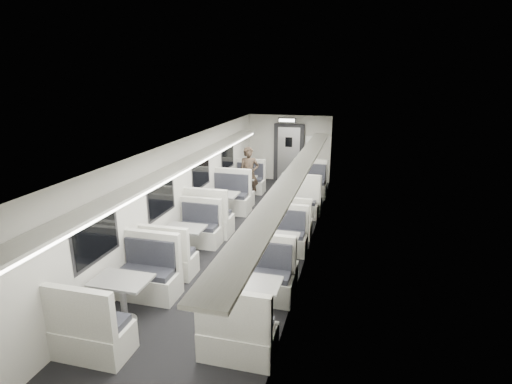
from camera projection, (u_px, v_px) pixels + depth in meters
The scene contains 19 objects.
room at pixel (243, 195), 8.98m from camera, with size 3.24×12.24×2.64m.
booth_left_a at pixel (243, 187), 12.61m from camera, with size 1.01×2.04×1.09m.
booth_left_b at pixel (220, 208), 10.59m from camera, with size 1.14×2.31×1.23m.
booth_left_c at pixel (186, 242), 8.54m from camera, with size 1.00×2.03×1.08m.
booth_left_d at pixel (123, 300), 6.33m from camera, with size 1.07×2.17×1.16m.
booth_right_a at pixel (306, 192), 12.06m from camera, with size 1.10×2.22×1.19m.
booth_right_b at pixel (296, 213), 10.38m from camera, with size 0.96×1.95×1.04m.
booth_right_c at pixel (278, 251), 8.15m from camera, with size 0.99×2.00×1.07m.
booth_right_d at pixel (252, 302), 6.28m from camera, with size 1.05×2.13×1.14m.
passenger at pixel (249, 174), 12.27m from camera, with size 0.62×0.41×1.69m, color black.
window_a at pixel (228, 156), 12.45m from camera, with size 0.02×1.18×0.84m, color black.
window_b at pixel (201, 172), 10.41m from camera, with size 0.02×1.18×0.84m, color black.
window_c at pixel (161, 197), 8.37m from camera, with size 0.02×1.18×0.84m, color black.
window_d at pixel (96, 237), 6.33m from camera, with size 0.02×1.18×0.84m, color black.
luggage_rack_left at pixel (185, 164), 8.79m from camera, with size 0.46×10.40×0.09m.
luggage_rack_right at pixel (297, 171), 8.20m from camera, with size 0.46×10.40×0.09m.
vestibule_door at pixel (289, 153), 14.52m from camera, with size 1.10×0.13×2.10m.
exit_sign at pixel (287, 120), 13.72m from camera, with size 0.62×0.12×0.16m.
wall_notice at pixel (310, 141), 14.20m from camera, with size 0.32×0.02×0.40m, color white.
Camera 1 is at (2.44, -8.23, 3.85)m, focal length 28.00 mm.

